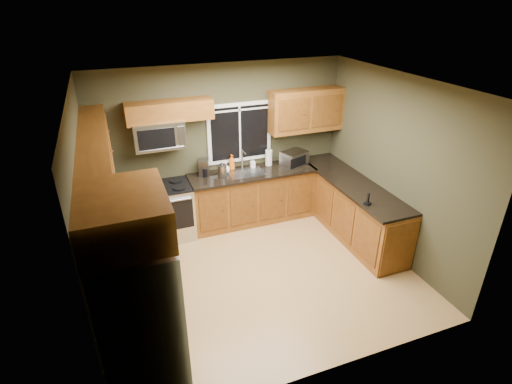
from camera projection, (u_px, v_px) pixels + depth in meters
floor at (261, 273)px, 5.81m from camera, size 4.20×4.20×0.00m
ceiling at (263, 85)px, 4.60m from camera, size 4.20×4.20×0.00m
back_wall at (223, 146)px, 6.71m from camera, size 4.20×0.00×4.20m
front_wall at (333, 271)px, 3.70m from camera, size 4.20×0.00×4.20m
left_wall at (91, 219)px, 4.54m from camera, size 0.00×3.60×3.60m
right_wall at (394, 168)px, 5.87m from camera, size 0.00×3.60×3.60m
window at (240, 133)px, 6.70m from camera, size 1.12×0.03×1.02m
base_cabinets_left at (126, 256)px, 5.44m from camera, size 0.60×2.65×0.90m
countertop_left at (123, 226)px, 5.23m from camera, size 0.65×2.65×0.04m
base_cabinets_back at (252, 197)px, 6.99m from camera, size 2.17×0.60×0.90m
countertop_back at (253, 173)px, 6.76m from camera, size 2.17×0.65×0.04m
base_cabinets_peninsula at (350, 208)px, 6.63m from camera, size 0.60×2.52×0.90m
countertop_peninsula at (352, 183)px, 6.42m from camera, size 0.65×2.50×0.04m
upper_cabinets_left at (97, 161)px, 4.76m from camera, size 0.33×2.65×0.72m
upper_cabinets_back_left at (170, 111)px, 5.98m from camera, size 1.30×0.33×0.30m
upper_cabinets_back_right at (306, 110)px, 6.80m from camera, size 1.30×0.33×0.72m
upper_cabinet_over_fridge at (123, 215)px, 3.26m from camera, size 0.72×0.90×0.38m
refrigerator at (141, 319)px, 3.77m from camera, size 0.74×0.90×1.80m
range at (169, 211)px, 6.50m from camera, size 0.76×0.69×0.94m
microwave at (159, 135)px, 6.04m from camera, size 0.76×0.41×0.42m
sink at (246, 172)px, 6.73m from camera, size 0.60×0.42×0.36m
toaster_oven at (294, 159)px, 6.93m from camera, size 0.50×0.45×0.26m
coffee_maker at (204, 168)px, 6.58m from camera, size 0.21×0.25×0.27m
kettle at (222, 170)px, 6.50m from camera, size 0.19×0.19×0.27m
paper_towel_roll at (269, 158)px, 6.96m from camera, size 0.12×0.12×0.30m
soap_bottle_a at (232, 162)px, 6.79m from camera, size 0.13×0.13×0.27m
soap_bottle_b at (253, 163)px, 6.88m from camera, size 0.09×0.09×0.17m
soap_bottle_c at (226, 168)px, 6.68m from camera, size 0.15×0.15×0.18m
cordless_phone at (368, 201)px, 5.69m from camera, size 0.11×0.11×0.18m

